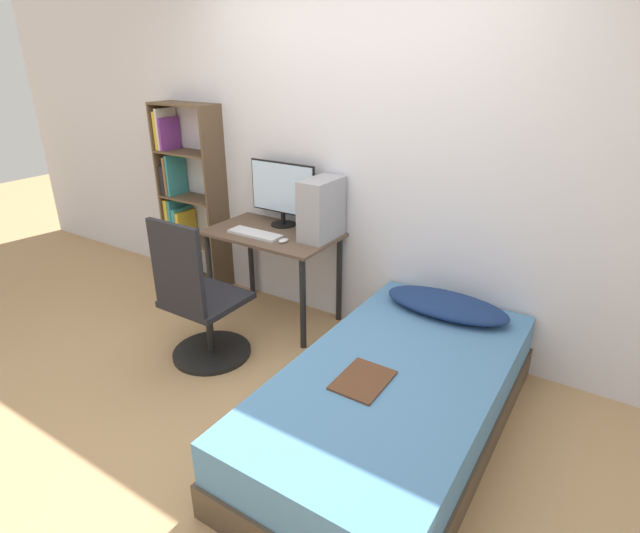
% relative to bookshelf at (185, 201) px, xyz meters
% --- Properties ---
extents(ground_plane, '(14.00, 14.00, 0.00)m').
position_rel_bookshelf_xyz_m(ground_plane, '(1.63, -1.32, -0.75)').
color(ground_plane, tan).
extents(wall_back, '(8.00, 0.05, 2.50)m').
position_rel_bookshelf_xyz_m(wall_back, '(1.63, 0.15, 0.50)').
color(wall_back, silver).
rests_on(wall_back, ground_plane).
extents(desk, '(0.99, 0.59, 0.72)m').
position_rel_bookshelf_xyz_m(desk, '(1.12, -0.17, -0.15)').
color(desk, brown).
rests_on(desk, ground_plane).
extents(bookshelf, '(0.61, 0.25, 1.59)m').
position_rel_bookshelf_xyz_m(bookshelf, '(0.00, 0.00, 0.00)').
color(bookshelf, brown).
rests_on(bookshelf, ground_plane).
extents(office_chair, '(0.54, 0.54, 1.03)m').
position_rel_bookshelf_xyz_m(office_chair, '(1.07, -0.91, -0.37)').
color(office_chair, black).
rests_on(office_chair, ground_plane).
extents(bed, '(1.04, 2.00, 0.43)m').
position_rel_bookshelf_xyz_m(bed, '(2.48, -0.88, -0.54)').
color(bed, '#4C3D2D').
rests_on(bed, ground_plane).
extents(pillow, '(0.79, 0.36, 0.11)m').
position_rel_bookshelf_xyz_m(pillow, '(2.48, -0.13, -0.27)').
color(pillow, navy).
rests_on(pillow, bed).
extents(magazine, '(0.24, 0.32, 0.01)m').
position_rel_bookshelf_xyz_m(magazine, '(2.38, -1.07, -0.32)').
color(magazine, '#56331E').
rests_on(magazine, bed).
extents(monitor, '(0.58, 0.20, 0.49)m').
position_rel_bookshelf_xyz_m(monitor, '(1.08, 0.02, 0.24)').
color(monitor, black).
rests_on(monitor, desk).
extents(keyboard, '(0.43, 0.14, 0.02)m').
position_rel_bookshelf_xyz_m(keyboard, '(1.05, -0.29, -0.02)').
color(keyboard, silver).
rests_on(keyboard, desk).
extents(pc_tower, '(0.20, 0.36, 0.44)m').
position_rel_bookshelf_xyz_m(pc_tower, '(1.49, -0.07, 0.19)').
color(pc_tower, '#99999E').
rests_on(pc_tower, desk).
extents(mouse, '(0.06, 0.09, 0.02)m').
position_rel_bookshelf_xyz_m(mouse, '(1.31, -0.29, -0.02)').
color(mouse, silver).
rests_on(mouse, desk).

